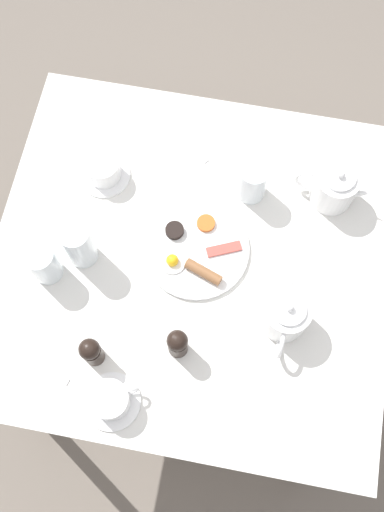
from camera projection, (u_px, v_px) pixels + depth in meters
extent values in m
plane|color=#70665B|center=(192.00, 328.00, 2.18)|extent=(8.00, 8.00, 0.00)
cube|color=silver|center=(192.00, 261.00, 1.48)|extent=(0.93, 0.98, 0.03)
cylinder|color=brown|center=(85.00, 160.00, 2.00)|extent=(0.04, 0.04, 0.72)
cylinder|color=brown|center=(16.00, 410.00, 1.73)|extent=(0.04, 0.04, 0.72)
cylinder|color=brown|center=(348.00, 205.00, 1.95)|extent=(0.04, 0.04, 0.72)
cylinder|color=brown|center=(319.00, 470.00, 1.67)|extent=(0.04, 0.04, 0.72)
cylinder|color=white|center=(196.00, 249.00, 1.47)|extent=(0.26, 0.26, 0.01)
cylinder|color=white|center=(172.00, 262.00, 1.45)|extent=(0.06, 0.06, 0.00)
sphere|color=yellow|center=(172.00, 260.00, 1.44)|extent=(0.03, 0.03, 0.03)
cylinder|color=brown|center=(203.00, 272.00, 1.43)|extent=(0.06, 0.10, 0.03)
cube|color=#B74C42|center=(224.00, 249.00, 1.46)|extent=(0.06, 0.09, 0.01)
cylinder|color=#D16023|center=(206.00, 223.00, 1.48)|extent=(0.05, 0.05, 0.01)
cylinder|color=black|center=(175.00, 230.00, 1.47)|extent=(0.05, 0.05, 0.02)
cylinder|color=white|center=(285.00, 315.00, 1.37)|extent=(0.11, 0.11, 0.10)
cylinder|color=white|center=(289.00, 309.00, 1.32)|extent=(0.08, 0.08, 0.01)
sphere|color=white|center=(290.00, 307.00, 1.30)|extent=(0.02, 0.02, 0.02)
cone|color=white|center=(291.00, 285.00, 1.38)|extent=(0.06, 0.02, 0.05)
torus|color=white|center=(281.00, 340.00, 1.35)|extent=(0.08, 0.01, 0.08)
cylinder|color=white|center=(335.00, 187.00, 1.48)|extent=(0.11, 0.11, 0.10)
cylinder|color=white|center=(340.00, 177.00, 1.42)|extent=(0.08, 0.08, 0.01)
sphere|color=white|center=(341.00, 174.00, 1.41)|extent=(0.02, 0.02, 0.02)
cone|color=white|center=(364.00, 193.00, 1.46)|extent=(0.03, 0.06, 0.05)
torus|color=white|center=(311.00, 181.00, 1.48)|extent=(0.02, 0.08, 0.08)
cylinder|color=white|center=(112.00, 402.00, 1.35)|extent=(0.13, 0.13, 0.01)
cylinder|color=white|center=(110.00, 400.00, 1.32)|extent=(0.09, 0.09, 0.06)
cylinder|color=olive|center=(110.00, 400.00, 1.32)|extent=(0.08, 0.08, 0.05)
torus|color=white|center=(130.00, 392.00, 1.32)|extent=(0.03, 0.04, 0.05)
cylinder|color=white|center=(105.00, 175.00, 1.54)|extent=(0.13, 0.13, 0.01)
cylinder|color=white|center=(103.00, 169.00, 1.51)|extent=(0.09, 0.09, 0.06)
cylinder|color=olive|center=(103.00, 170.00, 1.52)|extent=(0.08, 0.08, 0.04)
torus|color=white|center=(94.00, 155.00, 1.53)|extent=(0.04, 0.04, 0.05)
cylinder|color=white|center=(253.00, 182.00, 1.48)|extent=(0.07, 0.07, 0.12)
cylinder|color=white|center=(79.00, 244.00, 1.40)|extent=(0.07, 0.07, 0.15)
cylinder|color=white|center=(43.00, 264.00, 1.40)|extent=(0.07, 0.07, 0.12)
cylinder|color=black|center=(178.00, 345.00, 1.36)|extent=(0.05, 0.05, 0.07)
sphere|color=black|center=(177.00, 341.00, 1.31)|extent=(0.05, 0.05, 0.05)
cylinder|color=black|center=(93.00, 354.00, 1.36)|extent=(0.05, 0.05, 0.07)
sphere|color=black|center=(89.00, 349.00, 1.31)|extent=(0.05, 0.05, 0.05)
cube|color=silver|center=(183.00, 138.00, 1.58)|extent=(0.13, 0.16, 0.00)
cube|color=silver|center=(31.00, 363.00, 1.38)|extent=(0.07, 0.20, 0.00)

